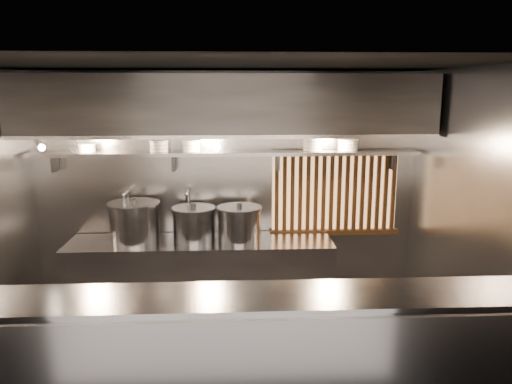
{
  "coord_description": "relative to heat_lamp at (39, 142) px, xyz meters",
  "views": [
    {
      "loc": [
        0.06,
        -4.34,
        2.6
      ],
      "look_at": [
        0.31,
        0.55,
        1.58
      ],
      "focal_mm": 35.0,
      "sensor_mm": 36.0,
      "label": 1
    }
  ],
  "objects": [
    {
      "name": "wall_back",
      "position": [
        1.9,
        0.65,
        -0.67
      ],
      "size": [
        4.5,
        0.0,
        4.5
      ],
      "primitive_type": "plane",
      "rotation": [
        1.57,
        0.0,
        0.0
      ],
      "color": "gray",
      "rests_on": "floor"
    },
    {
      "name": "bowl_shelf",
      "position": [
        1.9,
        0.47,
        -0.19
      ],
      "size": [
        4.4,
        0.34,
        0.04
      ],
      "primitive_type": "cube",
      "color": "#9C9CA1",
      "rests_on": "wall_back"
    },
    {
      "name": "faucet_right",
      "position": [
        1.45,
        0.52,
        -0.76
      ],
      "size": [
        0.04,
        0.3,
        0.5
      ],
      "color": "silver",
      "rests_on": "wall_back"
    },
    {
      "name": "bowl_stack_2",
      "position": [
        1.51,
        0.47,
        -0.1
      ],
      "size": [
        0.22,
        0.22,
        0.13
      ],
      "color": "white",
      "rests_on": "bowl_shelf"
    },
    {
      "name": "wall_right",
      "position": [
        4.15,
        -0.85,
        -0.67
      ],
      "size": [
        0.0,
        3.0,
        3.0
      ],
      "primitive_type": "plane",
      "rotation": [
        1.57,
        0.0,
        -1.57
      ],
      "color": "gray",
      "rests_on": "floor"
    },
    {
      "name": "faucet_left",
      "position": [
        0.75,
        0.52,
        -0.76
      ],
      "size": [
        0.04,
        0.3,
        0.5
      ],
      "color": "silver",
      "rests_on": "wall_back"
    },
    {
      "name": "serving_counter",
      "position": [
        1.9,
        -1.81,
        -1.5
      ],
      "size": [
        4.5,
        0.56,
        1.13
      ],
      "color": "#9C9CA1",
      "rests_on": "floor"
    },
    {
      "name": "stock_pot_right",
      "position": [
        2.04,
        0.27,
        -0.97
      ],
      "size": [
        0.53,
        0.53,
        0.44
      ],
      "rotation": [
        0.0,
        0.0,
        -0.05
      ],
      "color": "#9C9CA1",
      "rests_on": "cooking_bench"
    },
    {
      "name": "ceiling",
      "position": [
        1.9,
        -0.85,
        0.73
      ],
      "size": [
        4.5,
        4.5,
        0.0
      ],
      "primitive_type": "plane",
      "rotation": [
        3.14,
        0.0,
        0.0
      ],
      "color": "black",
      "rests_on": "wall_back"
    },
    {
      "name": "heat_lamp",
      "position": [
        0.0,
        0.0,
        0.0
      ],
      "size": [
        0.25,
        0.35,
        0.2
      ],
      "color": "#9C9CA1",
      "rests_on": "exhaust_hood"
    },
    {
      "name": "bowl_stack_0",
      "position": [
        0.34,
        0.47,
        -0.12
      ],
      "size": [
        0.2,
        0.2,
        0.09
      ],
      "color": "white",
      "rests_on": "bowl_shelf"
    },
    {
      "name": "bowl_stack_1",
      "position": [
        1.15,
        0.47,
        -0.1
      ],
      "size": [
        0.22,
        0.22,
        0.13
      ],
      "color": "white",
      "rests_on": "bowl_shelf"
    },
    {
      "name": "floor",
      "position": [
        1.9,
        -0.85,
        -2.07
      ],
      "size": [
        4.5,
        4.5,
        0.0
      ],
      "primitive_type": "plane",
      "color": "black",
      "rests_on": "ground"
    },
    {
      "name": "stock_pot_left",
      "position": [
        0.86,
        0.3,
        -0.94
      ],
      "size": [
        0.75,
        0.75,
        0.49
      ],
      "rotation": [
        0.0,
        0.0,
        0.35
      ],
      "color": "#9C9CA1",
      "rests_on": "cooking_bench"
    },
    {
      "name": "bowl_stack_3",
      "position": [
        2.89,
        0.47,
        -0.08
      ],
      "size": [
        0.23,
        0.23,
        0.17
      ],
      "color": "white",
      "rests_on": "bowl_shelf"
    },
    {
      "name": "pendant_bulb",
      "position": [
        1.8,
        0.35,
        -0.11
      ],
      "size": [
        0.09,
        0.09,
        0.19
      ],
      "color": "#2D2D30",
      "rests_on": "exhaust_hood"
    },
    {
      "name": "wood_screen",
      "position": [
        3.2,
        0.6,
        -0.69
      ],
      "size": [
        1.56,
        0.09,
        1.04
      ],
      "color": "#F6B66F",
      "rests_on": "wall_back"
    },
    {
      "name": "cooking_bench",
      "position": [
        1.6,
        0.28,
        -1.62
      ],
      "size": [
        3.0,
        0.7,
        0.9
      ],
      "primitive_type": "cube",
      "color": "#9C9CA1",
      "rests_on": "floor"
    },
    {
      "name": "bowl_stack_4",
      "position": [
        3.3,
        0.47,
        -0.1
      ],
      "size": [
        0.24,
        0.24,
        0.13
      ],
      "color": "white",
      "rests_on": "bowl_shelf"
    },
    {
      "name": "stock_pot_mid",
      "position": [
        1.53,
        0.32,
        -0.97
      ],
      "size": [
        0.66,
        0.66,
        0.42
      ],
      "rotation": [
        0.0,
        0.0,
        0.43
      ],
      "color": "#9C9CA1",
      "rests_on": "cooking_bench"
    },
    {
      "name": "exhaust_hood",
      "position": [
        1.9,
        0.25,
        0.36
      ],
      "size": [
        4.4,
        0.81,
        0.65
      ],
      "color": "#2D2D30",
      "rests_on": "ceiling"
    }
  ]
}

